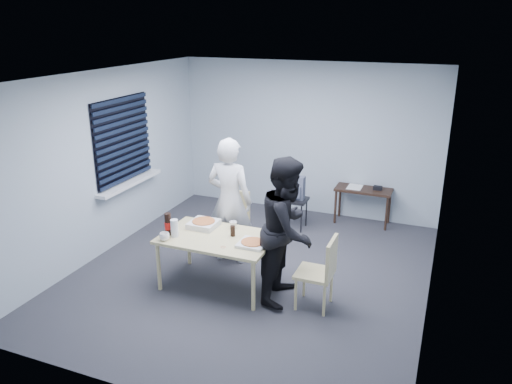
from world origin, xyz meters
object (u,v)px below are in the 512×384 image
at_px(mug_b, 233,225).
at_px(chair_right, 322,268).
at_px(side_table, 363,193).
at_px(person_white, 230,201).
at_px(person_black, 288,230).
at_px(mug_a, 164,237).
at_px(chair_far, 234,217).
at_px(stool, 296,205).
at_px(soda_bottle, 168,224).
at_px(backpack, 296,188).
at_px(dining_table, 218,241).

bearing_deg(mug_b, chair_right, -14.80).
bearing_deg(side_table, chair_right, -89.36).
height_order(person_white, person_black, same).
bearing_deg(person_white, chair_right, 153.88).
bearing_deg(mug_a, person_white, 69.60).
relative_size(chair_far, stool, 1.76).
distance_m(chair_far, chair_right, 1.92).
distance_m(person_white, mug_b, 0.49).
distance_m(person_black, mug_b, 0.86).
bearing_deg(person_white, mug_a, 69.60).
relative_size(stool, soda_bottle, 1.78).
relative_size(person_black, soda_bottle, 6.22).
height_order(backpack, mug_a, backpack).
distance_m(dining_table, person_black, 0.93).
distance_m(person_black, soda_bottle, 1.51).
relative_size(dining_table, mug_b, 13.94).
relative_size(chair_right, side_table, 0.98).
xyz_separation_m(chair_right, soda_bottle, (-1.95, -0.15, 0.30)).
xyz_separation_m(chair_right, backpack, (-1.00, 2.15, 0.18)).
relative_size(side_table, mug_b, 9.12).
height_order(chair_right, side_table, chair_right).
relative_size(dining_table, stool, 2.75).
height_order(side_table, stool, side_table).
relative_size(chair_far, chair_right, 1.00).
xyz_separation_m(side_table, soda_bottle, (-1.91, -2.92, 0.29)).
xyz_separation_m(side_table, stool, (-0.97, -0.61, -0.13)).
bearing_deg(person_black, mug_a, 106.21).
bearing_deg(soda_bottle, person_white, 63.78).
bearing_deg(backpack, person_black, -77.26).
relative_size(stool, mug_b, 5.07).
distance_m(dining_table, backpack, 2.15).
bearing_deg(mug_b, person_white, 120.12).
height_order(chair_right, person_black, person_black).
height_order(backpack, soda_bottle, soda_bottle).
relative_size(chair_far, person_black, 0.50).
xyz_separation_m(side_table, mug_a, (-1.87, -3.09, 0.20)).
height_order(chair_far, soda_bottle, soda_bottle).
relative_size(chair_right, backpack, 2.36).
distance_m(chair_far, person_white, 0.50).
relative_size(dining_table, chair_right, 1.57).
bearing_deg(soda_bottle, chair_right, 4.39).
relative_size(chair_right, person_black, 0.50).
bearing_deg(person_black, stool, 14.67).
height_order(dining_table, side_table, dining_table).
bearing_deg(stool, chair_far, -118.81).
relative_size(side_table, mug_a, 7.41).
relative_size(backpack, soda_bottle, 1.33).
bearing_deg(side_table, mug_b, -117.07).
bearing_deg(mug_b, chair_far, 114.16).
bearing_deg(chair_right, chair_far, 146.37).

